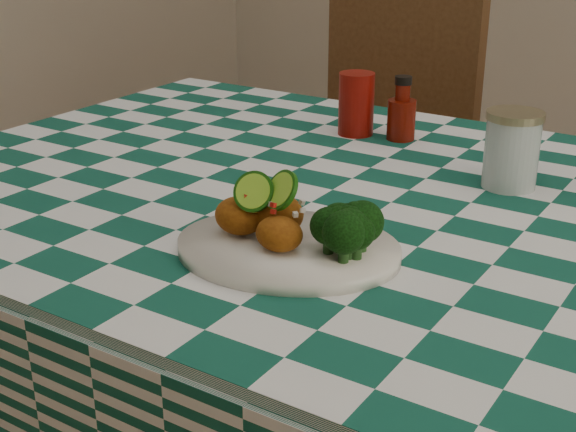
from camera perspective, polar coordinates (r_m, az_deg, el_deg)
The scene contains 8 objects.
dining_table at distance 1.42m, azimuth 6.55°, elevation -14.04°, with size 1.66×1.06×0.79m, color #104D3B, non-canonical shape.
plate at distance 1.04m, azimuth 0.00°, elevation -2.36°, with size 0.29×0.23×0.02m, color silver, non-canonical shape.
fried_chicken_pile at distance 1.03m, azimuth -1.05°, elevation 0.49°, with size 0.13×0.10×0.08m, color #8B490D, non-canonical shape.
broccoli_side at distance 0.99m, azimuth 4.22°, elevation -0.92°, with size 0.09×0.09×0.07m, color black, non-canonical shape.
red_tumbler at distance 1.56m, azimuth 4.88°, elevation 7.95°, with size 0.07×0.07×0.12m, color maroon.
ketchup_bottle at distance 1.53m, azimuth 8.10°, elevation 7.60°, with size 0.05×0.05×0.12m, color #5D0E04, non-canonical shape.
mason_jar at distance 1.31m, azimuth 15.62°, elevation 4.55°, with size 0.09×0.09×0.12m, color #B2BCBA, non-canonical shape.
wooden_chair_left at distance 2.14m, azimuth 4.87°, elevation 2.32°, with size 0.46×0.48×1.01m, color #472814, non-canonical shape.
Camera 1 is at (0.48, -1.04, 1.22)m, focal length 50.00 mm.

